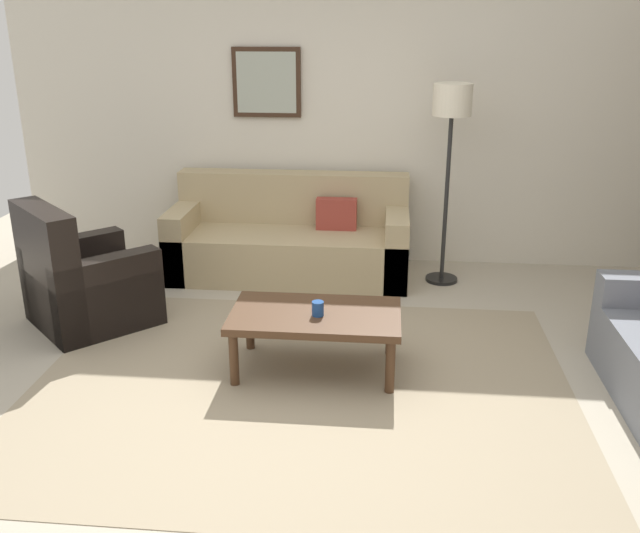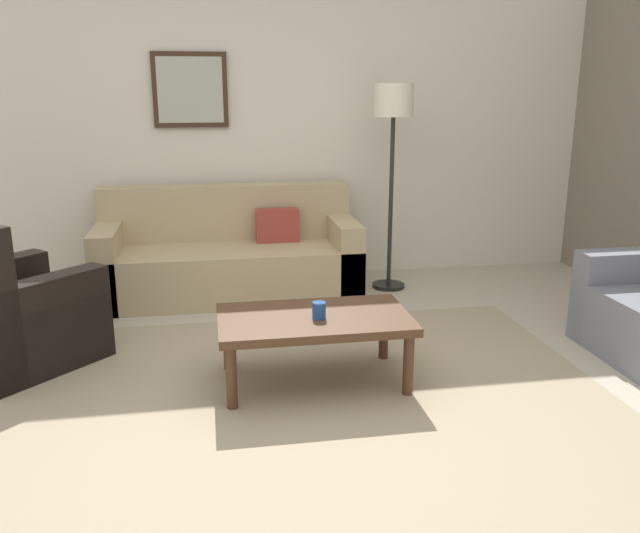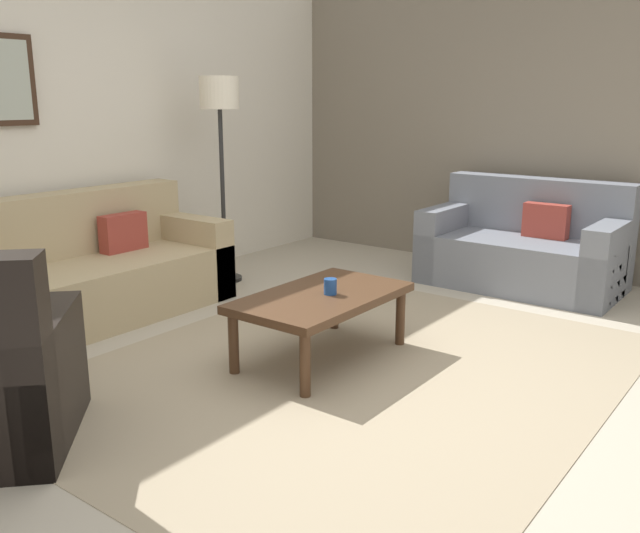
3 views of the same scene
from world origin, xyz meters
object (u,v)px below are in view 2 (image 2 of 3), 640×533
at_px(armchair_leather, 6,319).
at_px(framed_artwork, 190,90).
at_px(lamp_standing, 393,122).
at_px(coffee_table, 314,324).
at_px(couch_main, 229,258).
at_px(cup, 319,310).

height_order(armchair_leather, framed_artwork, framed_artwork).
relative_size(armchair_leather, lamp_standing, 0.66).
bearing_deg(coffee_table, couch_main, 102.62).
bearing_deg(lamp_standing, armchair_leather, -156.52).
height_order(armchair_leather, coffee_table, armchair_leather).
distance_m(coffee_table, lamp_standing, 2.25).
bearing_deg(framed_artwork, cup, -73.21).
relative_size(couch_main, armchair_leather, 1.86).
bearing_deg(armchair_leather, coffee_table, -16.84).
distance_m(coffee_table, framed_artwork, 2.70).
height_order(coffee_table, cup, cup).
relative_size(cup, lamp_standing, 0.06).
bearing_deg(cup, couch_main, 102.89).
height_order(couch_main, coffee_table, couch_main).
height_order(armchair_leather, lamp_standing, lamp_standing).
distance_m(armchair_leather, cup, 1.95).
bearing_deg(armchair_leather, couch_main, 42.96).
xyz_separation_m(lamp_standing, framed_artwork, (-1.62, 0.51, 0.25)).
bearing_deg(coffee_table, lamp_standing, 61.73).
bearing_deg(armchair_leather, cup, -18.05).
bearing_deg(lamp_standing, coffee_table, -118.27).
distance_m(armchair_leather, framed_artwork, 2.46).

